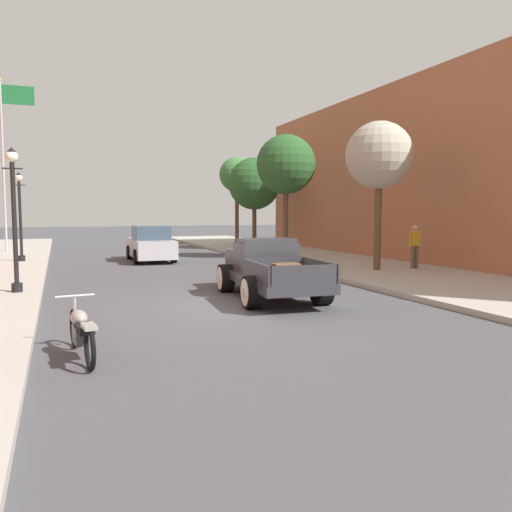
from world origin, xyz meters
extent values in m
plane|color=#47474C|center=(0.00, 0.00, 0.00)|extent=(140.00, 140.00, 0.00)
cube|color=#ADA89E|center=(7.25, 0.00, 0.07)|extent=(5.50, 64.00, 0.15)
cube|color=#A86647|center=(16.00, 6.88, 4.01)|extent=(12.00, 28.00, 8.03)
cube|color=#333338|center=(1.21, 0.71, 0.54)|extent=(2.12, 5.02, 0.24)
cube|color=#333338|center=(1.23, 1.06, 1.06)|extent=(1.64, 1.21, 0.80)
cube|color=#333338|center=(1.23, 1.01, 1.52)|extent=(1.50, 1.04, 0.12)
cube|color=#3D4C5B|center=(1.28, 1.63, 1.22)|extent=(1.33, 0.14, 0.44)
cube|color=#333338|center=(1.33, 2.36, 0.92)|extent=(1.43, 1.59, 0.52)
cube|color=silver|center=(1.39, 3.15, 0.90)|extent=(0.69, 0.15, 0.47)
cube|color=#333338|center=(1.10, -0.68, 0.68)|extent=(1.84, 2.22, 0.04)
cube|color=#333338|center=(0.30, -0.62, 0.90)|extent=(0.24, 2.10, 0.44)
cube|color=#333338|center=(1.91, -0.74, 0.90)|extent=(0.24, 2.10, 0.44)
cube|color=#333338|center=(1.03, -1.69, 0.90)|extent=(1.62, 0.20, 0.44)
cube|color=#333338|center=(1.18, 0.32, 0.90)|extent=(1.62, 0.20, 0.44)
cylinder|color=black|center=(0.41, 2.12, 0.40)|extent=(0.42, 0.82, 0.80)
cylinder|color=silver|center=(0.23, 2.14, 0.40)|extent=(0.06, 0.66, 0.66)
cylinder|color=silver|center=(0.22, 2.14, 0.40)|extent=(0.04, 0.24, 0.24)
cylinder|color=black|center=(2.20, 1.99, 0.40)|extent=(0.42, 0.82, 0.80)
cylinder|color=silver|center=(2.39, 1.97, 0.40)|extent=(0.06, 0.66, 0.66)
cylinder|color=silver|center=(2.40, 1.97, 0.40)|extent=(0.04, 0.24, 0.24)
cylinder|color=black|center=(0.21, -0.56, 0.40)|extent=(0.42, 0.82, 0.80)
cylinder|color=silver|center=(0.03, -0.55, 0.40)|extent=(0.06, 0.66, 0.66)
cylinder|color=silver|center=(0.02, -0.55, 0.40)|extent=(0.04, 0.24, 0.24)
cylinder|color=black|center=(2.00, -0.70, 0.40)|extent=(0.42, 0.82, 0.80)
cylinder|color=silver|center=(2.19, -0.71, 0.40)|extent=(0.06, 0.66, 0.66)
cylinder|color=silver|center=(2.20, -0.71, 0.40)|extent=(0.04, 0.24, 0.24)
cube|color=brown|center=(0.90, -1.02, 0.90)|extent=(0.63, 0.48, 0.40)
cube|color=#3D2D1E|center=(0.90, -1.02, 0.90)|extent=(0.62, 0.10, 0.42)
cube|color=#2D2D33|center=(1.34, -0.40, 0.84)|extent=(0.45, 0.34, 0.28)
torus|color=black|center=(-3.83, -2.75, 0.33)|extent=(0.15, 0.67, 0.67)
torus|color=black|center=(-3.66, -4.19, 0.33)|extent=(0.15, 0.67, 0.67)
cube|color=#4C4C51|center=(-3.74, -3.52, 0.38)|extent=(0.29, 0.47, 0.28)
ellipsoid|color=gray|center=(-3.77, -3.27, 0.61)|extent=(0.32, 0.55, 0.24)
cube|color=black|center=(-3.71, -3.77, 0.53)|extent=(0.28, 0.58, 0.10)
cylinder|color=silver|center=(-3.82, -2.81, 0.64)|extent=(0.08, 0.26, 0.58)
cylinder|color=silver|center=(-3.81, -2.93, 0.91)|extent=(0.62, 0.11, 0.04)
cube|color=gray|center=(-3.66, -4.19, 0.66)|extent=(0.23, 0.42, 0.06)
cube|color=#B7B7BC|center=(-0.04, 12.23, 0.61)|extent=(1.76, 4.32, 0.80)
cube|color=#384C5B|center=(-0.04, 12.08, 1.33)|extent=(1.54, 2.01, 0.64)
cylinder|color=black|center=(-0.86, 13.52, 0.33)|extent=(0.23, 0.66, 0.66)
cylinder|color=black|center=(0.79, 13.51, 0.33)|extent=(0.23, 0.66, 0.66)
cylinder|color=black|center=(-0.88, 10.94, 0.33)|extent=(0.23, 0.66, 0.66)
cylinder|color=black|center=(0.77, 10.93, 0.33)|extent=(0.23, 0.66, 0.66)
cylinder|color=brown|center=(8.46, 4.11, 0.58)|extent=(0.14, 0.14, 0.86)
cylinder|color=brown|center=(8.64, 4.11, 0.58)|extent=(0.14, 0.14, 0.86)
cube|color=gold|center=(8.55, 4.11, 1.29)|extent=(0.36, 0.22, 0.56)
cylinder|color=gold|center=(8.33, 4.11, 1.26)|extent=(0.09, 0.09, 0.54)
cylinder|color=gold|center=(8.77, 4.11, 1.26)|extent=(0.09, 0.09, 0.54)
sphere|color=tan|center=(8.55, 4.11, 1.69)|extent=(0.22, 0.22, 0.22)
cylinder|color=black|center=(-5.12, 3.22, 0.27)|extent=(0.28, 0.28, 0.24)
cylinder|color=black|center=(-5.12, 3.22, 1.99)|extent=(0.12, 0.12, 3.20)
cylinder|color=black|center=(-5.12, 3.22, 3.44)|extent=(0.50, 0.04, 0.04)
sphere|color=silver|center=(-5.12, 3.22, 3.75)|extent=(0.32, 0.32, 0.32)
cone|color=black|center=(-5.12, 3.22, 3.93)|extent=(0.24, 0.24, 0.14)
cylinder|color=black|center=(-5.56, 12.65, 0.27)|extent=(0.28, 0.28, 0.24)
cylinder|color=black|center=(-5.56, 12.65, 1.99)|extent=(0.12, 0.12, 3.20)
cylinder|color=black|center=(-5.56, 12.65, 3.44)|extent=(0.50, 0.04, 0.04)
sphere|color=silver|center=(-5.56, 12.65, 3.75)|extent=(0.32, 0.32, 0.32)
cone|color=black|center=(-5.56, 12.65, 3.93)|extent=(0.24, 0.24, 0.14)
cylinder|color=#B2B2B7|center=(-6.68, 18.96, 4.65)|extent=(0.12, 0.12, 9.00)
sphere|color=gold|center=(-6.68, 18.96, 9.23)|extent=(0.16, 0.16, 0.16)
cube|color=#196633|center=(-5.82, 18.96, 8.50)|extent=(1.60, 0.03, 1.00)
cylinder|color=brown|center=(6.98, 4.25, 1.79)|extent=(0.26, 0.26, 3.28)
sphere|color=#ADA893|center=(6.98, 4.25, 4.35)|extent=(2.46, 2.46, 2.46)
cylinder|color=brown|center=(6.26, 10.91, 1.82)|extent=(0.26, 0.26, 3.33)
sphere|color=#285628|center=(6.26, 10.91, 4.55)|extent=(2.85, 2.85, 2.85)
cylinder|color=brown|center=(7.15, 17.52, 1.48)|extent=(0.26, 0.26, 2.65)
sphere|color=#285628|center=(7.15, 17.52, 3.98)|extent=(3.15, 3.15, 3.15)
cylinder|color=brown|center=(7.34, 21.36, 2.03)|extent=(0.26, 0.26, 3.75)
sphere|color=#3D7538|center=(7.34, 21.36, 4.79)|extent=(2.35, 2.35, 2.35)
camera|label=1|loc=(-4.04, -11.90, 2.32)|focal=36.19mm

